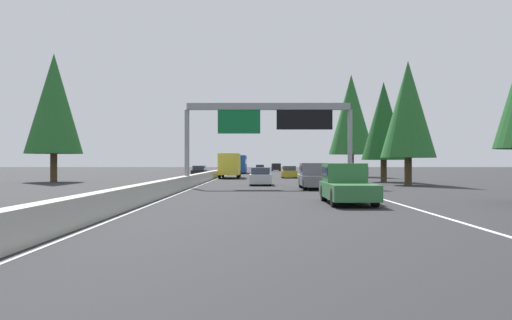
% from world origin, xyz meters
% --- Properties ---
extents(ground_plane, '(320.00, 320.00, 0.00)m').
position_xyz_m(ground_plane, '(60.00, 0.00, 0.00)').
color(ground_plane, '#262628').
extents(median_barrier, '(180.00, 0.56, 0.90)m').
position_xyz_m(median_barrier, '(80.00, 0.30, 0.45)').
color(median_barrier, '#ADAAA3').
rests_on(median_barrier, ground).
extents(shoulder_stripe_right, '(160.00, 0.16, 0.01)m').
position_xyz_m(shoulder_stripe_right, '(70.00, -11.52, 0.01)').
color(shoulder_stripe_right, silver).
rests_on(shoulder_stripe_right, ground).
extents(shoulder_stripe_median, '(160.00, 0.16, 0.01)m').
position_xyz_m(shoulder_stripe_median, '(70.00, -0.25, 0.01)').
color(shoulder_stripe_median, silver).
rests_on(shoulder_stripe_median, ground).
extents(sign_gantry_overhead, '(0.50, 12.68, 6.38)m').
position_xyz_m(sign_gantry_overhead, '(37.69, -6.04, 5.08)').
color(sign_gantry_overhead, gray).
rests_on(sign_gantry_overhead, ground).
extents(pickup_mid_right, '(5.60, 2.00, 1.86)m').
position_xyz_m(pickup_mid_right, '(22.08, -9.21, 0.91)').
color(pickup_mid_right, '#2D6B38').
rests_on(pickup_mid_right, ground).
extents(sedan_mid_left, '(4.40, 1.80, 1.47)m').
position_xyz_m(sedan_mid_left, '(42.36, -5.27, 0.68)').
color(sedan_mid_left, silver).
rests_on(sedan_mid_left, ground).
extents(sedan_far_left, '(4.40, 1.80, 1.47)m').
position_xyz_m(sedan_far_left, '(63.46, -8.85, 0.68)').
color(sedan_far_left, '#AD931E').
rests_on(sedan_far_left, ground).
extents(bus_far_right, '(11.50, 2.55, 3.10)m').
position_xyz_m(bus_far_right, '(92.16, -1.66, 1.72)').
color(bus_far_right, '#1E4793').
rests_on(bus_far_right, ground).
extents(box_truck_far_center, '(8.50, 2.40, 2.95)m').
position_xyz_m(box_truck_far_center, '(62.74, -1.63, 1.61)').
color(box_truck_far_center, gold).
rests_on(box_truck_far_center, ground).
extents(sedan_distant_a, '(4.40, 1.80, 1.47)m').
position_xyz_m(sedan_distant_a, '(100.65, -5.37, 0.68)').
color(sedan_distant_a, red).
rests_on(sedan_distant_a, ground).
extents(minivan_near_center, '(5.00, 1.95, 1.69)m').
position_xyz_m(minivan_near_center, '(117.42, -8.99, 0.95)').
color(minivan_near_center, black).
rests_on(minivan_near_center, ground).
extents(pickup_mid_center, '(5.60, 2.00, 1.86)m').
position_xyz_m(pickup_mid_center, '(36.12, -9.16, 0.91)').
color(pickup_mid_center, slate).
rests_on(pickup_mid_center, ground).
extents(oncoming_near, '(4.40, 1.80, 1.47)m').
position_xyz_m(oncoming_near, '(69.70, 2.86, 0.68)').
color(oncoming_near, black).
rests_on(oncoming_near, ground).
extents(conifer_right_near, '(4.61, 4.61, 10.49)m').
position_xyz_m(conifer_right_near, '(42.53, -17.72, 6.37)').
color(conifer_right_near, '#4C3823').
rests_on(conifer_right_near, ground).
extents(conifer_right_mid, '(4.32, 4.32, 9.81)m').
position_xyz_m(conifer_right_mid, '(49.87, -17.35, 5.96)').
color(conifer_right_mid, '#4C3823').
rests_on(conifer_right_mid, ground).
extents(conifer_right_far, '(5.98, 5.98, 13.59)m').
position_xyz_m(conifer_right_far, '(68.89, -17.42, 8.27)').
color(conifer_right_far, '#4C3823').
rests_on(conifer_right_far, ground).
extents(conifer_left_near, '(5.54, 5.54, 12.59)m').
position_xyz_m(conifer_left_near, '(49.68, 14.91, 7.65)').
color(conifer_left_near, '#4C3823').
rests_on(conifer_left_near, ground).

